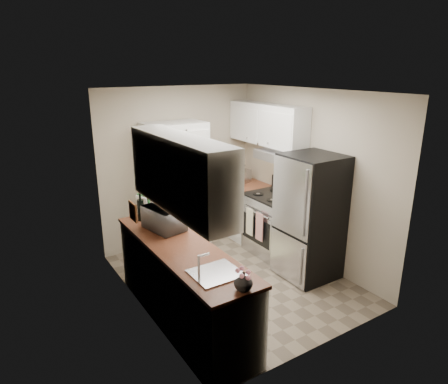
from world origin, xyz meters
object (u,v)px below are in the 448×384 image
(refrigerator, at_px, (310,217))
(microwave, at_px, (165,218))
(electric_range, at_px, (273,223))
(toaster_oven, at_px, (237,176))
(pantry_cabinet, at_px, (176,188))
(wine_bottle, at_px, (141,208))

(refrigerator, distance_m, microwave, 1.96)
(refrigerator, xyz_separation_m, microwave, (-1.88, 0.51, 0.21))
(electric_range, relative_size, toaster_oven, 3.05)
(pantry_cabinet, xyz_separation_m, electric_range, (1.17, -0.93, -0.52))
(pantry_cabinet, height_order, electric_range, pantry_cabinet)
(pantry_cabinet, height_order, wine_bottle, pantry_cabinet)
(electric_range, relative_size, refrigerator, 0.66)
(pantry_cabinet, relative_size, electric_range, 1.77)
(electric_range, distance_m, toaster_oven, 1.08)
(pantry_cabinet, distance_m, refrigerator, 2.07)
(electric_range, distance_m, wine_bottle, 2.14)
(electric_range, bearing_deg, wine_bottle, 176.29)
(electric_range, relative_size, wine_bottle, 3.33)
(refrigerator, distance_m, toaster_oven, 1.74)
(electric_range, bearing_deg, toaster_oven, 92.28)
(pantry_cabinet, relative_size, toaster_oven, 5.40)
(pantry_cabinet, bearing_deg, toaster_oven, 0.09)
(wine_bottle, bearing_deg, toaster_oven, 21.54)
(pantry_cabinet, height_order, toaster_oven, pantry_cabinet)
(microwave, relative_size, wine_bottle, 1.48)
(microwave, xyz_separation_m, toaster_oven, (1.88, 1.22, -0.03))
(pantry_cabinet, relative_size, refrigerator, 1.18)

